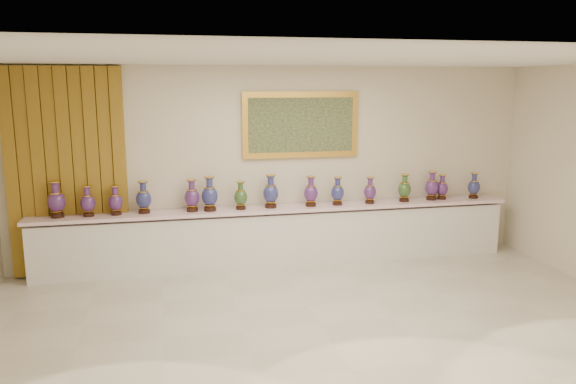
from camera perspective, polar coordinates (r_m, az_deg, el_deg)
The scene contains 18 objects.
ground at distance 6.68m, azimuth 3.24°, elevation -13.22°, with size 8.00×8.00×0.00m, color beige.
room at distance 8.42m, azimuth -17.90°, elevation 2.68°, with size 8.00×8.00×8.00m.
counter at distance 8.61m, azimuth -0.80°, elevation -4.53°, with size 7.28×0.48×0.90m.
vase_0 at distance 8.42m, azimuth -22.47°, elevation -0.88°, with size 0.25×0.25×0.51m.
vase_1 at distance 8.34m, azimuth -19.67°, elevation -1.02°, with size 0.26×0.26×0.44m.
vase_2 at distance 8.31m, azimuth -17.11°, elevation -0.95°, with size 0.24×0.24×0.42m.
vase_3 at distance 8.31m, azimuth -14.45°, elevation -0.67°, with size 0.25×0.25×0.47m.
vase_4 at distance 8.28m, azimuth -9.73°, elevation -0.51°, with size 0.27×0.27×0.47m.
vase_5 at distance 8.27m, azimuth -7.95°, elevation -0.35°, with size 0.27×0.27×0.51m.
vase_6 at distance 8.32m, azimuth -4.83°, elevation -0.49°, with size 0.25×0.25×0.42m.
vase_7 at distance 8.41m, azimuth -1.77°, elevation -0.09°, with size 0.29×0.29×0.50m.
vase_8 at distance 8.52m, azimuth 2.33°, elevation -0.07°, with size 0.28×0.28×0.46m.
vase_9 at distance 8.64m, azimuth 5.06°, elevation -0.04°, with size 0.22×0.22×0.43m.
vase_10 at distance 8.81m, azimuth 8.32°, elevation 0.04°, with size 0.19×0.19×0.41m.
vase_11 at distance 9.04m, azimuth 11.75°, elevation 0.29°, with size 0.21×0.21×0.44m.
vase_12 at distance 9.27m, azimuth 14.40°, elevation 0.49°, with size 0.25×0.25×0.46m.
vase_13 at distance 9.36m, azimuth 15.37°, elevation 0.37°, with size 0.22×0.22×0.40m.
vase_14 at distance 9.60m, azimuth 18.36°, elevation 0.50°, with size 0.21×0.21×0.42m.
Camera 1 is at (-1.67, -5.86, 2.73)m, focal length 35.00 mm.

